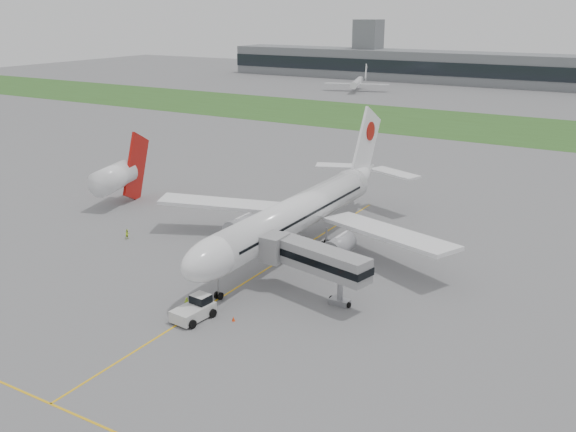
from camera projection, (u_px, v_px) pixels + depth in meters
The scene contains 14 objects.
ground at pixel (283, 259), 89.52m from camera, with size 600.00×600.00×0.00m, color slate.
apron_markings at pixel (264, 271), 85.42m from camera, with size 70.00×70.00×0.04m, color yellow, non-canonical shape.
grass_strip at pixel (493, 127), 187.77m from camera, with size 600.00×50.00×0.02m, color #345C22.
terminal_building at pixel (558, 72), 275.58m from camera, with size 320.00×22.30×14.00m.
control_tower at pixel (367, 77), 323.00m from camera, with size 12.00×12.00×56.00m, color slate, non-canonical shape.
airliner at pixel (300, 211), 91.75m from camera, with size 48.13×53.95×17.88m.
pushback_tug at pixel (195, 309), 72.16m from camera, with size 3.72×5.15×2.51m.
jet_bridge at pixel (312, 258), 76.35m from camera, with size 14.88×6.13×6.79m.
safety_cone_left at pixel (198, 307), 74.67m from camera, with size 0.35×0.35×0.48m, color #FF3E0D.
safety_cone_right at pixel (233, 319), 71.71m from camera, with size 0.40×0.40×0.54m, color #FF3E0D.
ground_crew_near at pixel (187, 304), 74.08m from camera, with size 0.59×0.39×1.63m, color #B4E926.
ground_crew_far at pixel (127, 234), 97.07m from camera, with size 0.74×0.58×1.52m, color #B9DF25.
neighbor_aircraft at pixel (117, 176), 112.84m from camera, with size 6.87×16.11×12.99m.
distant_aircraft_left at pixel (357, 91), 269.66m from camera, with size 26.90×23.74×10.29m, color white, non-canonical shape.
Camera 1 is at (42.96, -71.33, 33.41)m, focal length 40.00 mm.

